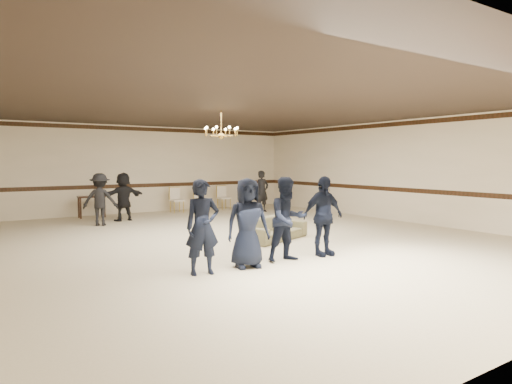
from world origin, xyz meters
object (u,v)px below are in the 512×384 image
adult_mid (123,197)px  console_table (92,207)px  boy_d (323,216)px  adult_right (262,191)px  settee (275,228)px  boy_a (202,227)px  boy_b (248,223)px  banquet_chair_left (177,200)px  banquet_chair_right (224,198)px  adult_left (100,200)px  chandelier (221,123)px  banquet_chair_mid (201,199)px  boy_c (288,219)px

adult_mid → console_table: bearing=-72.8°
boy_d → adult_right: size_ratio=1.04×
boy_d → settee: boy_d is taller
boy_a → boy_b: 0.90m
boy_b → adult_right: boy_b is taller
boy_a → banquet_chair_left: 9.26m
boy_a → settee: (2.95, 2.00, -0.53)m
banquet_chair_left → banquet_chair_right: (2.00, 0.00, 0.00)m
adult_left → adult_right: size_ratio=1.00×
chandelier → console_table: chandelier is taller
boy_d → adult_left: size_ratio=1.04×
adult_left → banquet_chair_left: bearing=-124.1°
boy_a → adult_mid: size_ratio=1.04×
chandelier → banquet_chair_mid: size_ratio=1.02×
chandelier → banquet_chair_left: 5.85m
console_table → boy_c: bearing=-78.1°
boy_b → banquet_chair_right: 9.71m
chandelier → boy_b: (-1.37, -3.42, -2.07)m
boy_d → banquet_chair_right: 9.04m
boy_b → settee: boy_b is taller
adult_mid → banquet_chair_right: size_ratio=1.68×
banquet_chair_mid → banquet_chair_right: same height
boy_a → adult_mid: (0.95, 7.47, -0.03)m
console_table → banquet_chair_right: bearing=-0.1°
banquet_chair_right → boy_a: bearing=-120.3°
chandelier → boy_b: size_ratio=0.58×
adult_right → banquet_chair_left: size_ratio=1.68×
boy_c → console_table: bearing=103.6°
adult_right → adult_mid: bearing=168.1°
boy_b → adult_left: bearing=110.7°
banquet_chair_mid → console_table: bearing=177.5°
chandelier → boy_b: bearing=-111.9°
adult_left → banquet_chair_right: (5.24, 1.88, -0.31)m
boy_d → banquet_chair_left: boy_d is taller
adult_left → adult_mid: 1.14m
adult_mid → banquet_chair_mid: size_ratio=1.68×
chandelier → settee: (0.68, -1.42, -2.60)m
boy_c → banquet_chair_mid: bearing=77.9°
boy_a → boy_c: same height
adult_left → banquet_chair_right: adult_left is taller
console_table → settee: bearing=-66.6°
chandelier → banquet_chair_left: bearing=79.0°
adult_mid → banquet_chair_right: bearing=-173.0°
adult_left → boy_d: bearing=137.1°
boy_a → banquet_chair_mid: boy_a is taller
chandelier → adult_left: chandelier is taller
adult_mid → adult_left: bearing=29.7°
boy_c → boy_d: (0.90, 0.00, 0.00)m
boy_b → adult_mid: bearing=103.2°
boy_a → console_table: boy_a is taller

